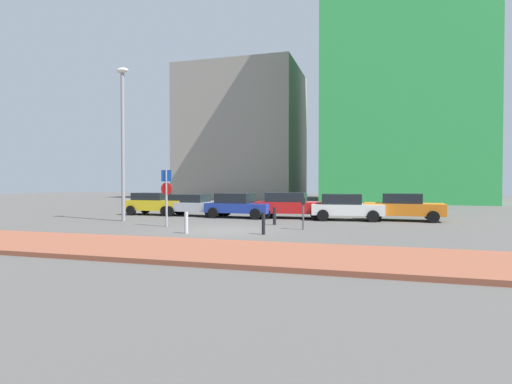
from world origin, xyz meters
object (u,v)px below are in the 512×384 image
object	(u,v)px
parked_car_blue	(239,205)
traffic_bollard_far	(274,216)
traffic_bollard_near	(186,223)
parking_sign_post	(166,191)
parked_car_red	(291,205)
parked_car_white	(346,206)
parked_car_orange	(403,207)
parked_car_silver	(192,204)
parking_meter	(303,209)
street_lamp	(123,133)
parked_car_yellow	(156,203)
traffic_bollard_mid	(263,223)

from	to	relation	value
parked_car_blue	traffic_bollard_far	bearing A→B (deg)	-48.53
parked_car_blue	traffic_bollard_far	size ratio (longest dim) A/B	4.58
traffic_bollard_near	parking_sign_post	bearing A→B (deg)	134.49
parked_car_red	parked_car_white	world-z (taller)	parked_car_red
parked_car_red	parked_car_white	bearing A→B (deg)	-8.22
parked_car_orange	traffic_bollard_near	size ratio (longest dim) A/B	4.79
parked_car_white	parking_sign_post	distance (m)	9.99
traffic_bollard_near	parked_car_silver	bearing A→B (deg)	113.52
parked_car_blue	parked_car_red	bearing A→B (deg)	10.18
parked_car_silver	traffic_bollard_far	size ratio (longest dim) A/B	5.23
parking_meter	street_lamp	bearing A→B (deg)	172.76
street_lamp	parked_car_yellow	bearing A→B (deg)	97.23
parked_car_yellow	parking_meter	bearing A→B (deg)	-27.80
parked_car_blue	traffic_bollard_mid	bearing A→B (deg)	-64.10
traffic_bollard_near	traffic_bollard_mid	xyz separation A→B (m)	(3.19, 0.54, 0.01)
parked_car_orange	traffic_bollard_near	xyz separation A→B (m)	(-9.08, -8.49, -0.34)
parked_car_silver	parked_car_blue	world-z (taller)	parked_car_blue
parked_car_yellow	traffic_bollard_mid	distance (m)	12.24
parked_car_silver	traffic_bollard_near	xyz separation A→B (m)	(3.58, -8.23, -0.28)
parking_sign_post	parked_car_white	bearing A→B (deg)	35.93
parked_car_blue	traffic_bollard_far	distance (m)	4.67
parked_car_blue	traffic_bollard_near	xyz separation A→B (m)	(0.35, -7.84, -0.32)
parked_car_silver	traffic_bollard_near	bearing A→B (deg)	-66.48
parked_car_orange	traffic_bollard_near	world-z (taller)	parked_car_orange
parked_car_blue	parked_car_white	distance (m)	6.34
parking_meter	traffic_bollard_mid	world-z (taller)	parking_meter
parked_car_silver	parking_meter	size ratio (longest dim) A/B	3.24
parked_car_red	traffic_bollard_mid	world-z (taller)	parked_car_red
parked_car_yellow	parked_car_red	xyz separation A→B (m)	(9.03, 0.09, 0.03)
parked_car_blue	parking_sign_post	bearing A→B (deg)	-106.57
parked_car_white	parking_sign_post	bearing A→B (deg)	-144.07
parked_car_silver	parking_sign_post	bearing A→B (deg)	-76.07
parking_sign_post	traffic_bollard_mid	size ratio (longest dim) A/B	3.02
parked_car_silver	traffic_bollard_mid	world-z (taller)	parked_car_silver
parked_car_yellow	parked_car_orange	size ratio (longest dim) A/B	0.96
parked_car_orange	parking_sign_post	world-z (taller)	parking_sign_post
parked_car_blue	street_lamp	size ratio (longest dim) A/B	0.48
parked_car_white	traffic_bollard_mid	xyz separation A→B (m)	(-2.80, -7.39, -0.32)
street_lamp	parking_sign_post	bearing A→B (deg)	-26.74
parked_car_white	parking_meter	xyz separation A→B (m)	(-1.52, -5.29, 0.15)
parking_meter	traffic_bollard_near	xyz separation A→B (m)	(-4.47, -2.64, -0.48)
parked_car_orange	traffic_bollard_near	distance (m)	12.43
parked_car_blue	parked_car_orange	world-z (taller)	parked_car_orange
parked_car_white	parking_meter	distance (m)	5.51
parking_meter	traffic_bollard_mid	distance (m)	2.50
parking_meter	parking_sign_post	bearing A→B (deg)	-175.23
parked_car_orange	traffic_bollard_mid	size ratio (longest dim) A/B	4.69
parked_car_white	parking_meter	world-z (taller)	parked_car_white
parked_car_yellow	traffic_bollard_near	xyz separation A→B (m)	(6.27, -8.31, -0.32)
parked_car_silver	parked_car_red	size ratio (longest dim) A/B	1.05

